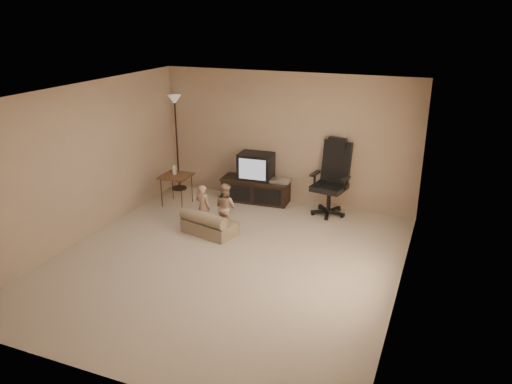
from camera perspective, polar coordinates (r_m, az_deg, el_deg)
floor at (r=7.58m, az=-3.45°, el=-7.86°), size 5.50×5.50×0.00m
room_shell at (r=7.00m, az=-3.71°, el=3.19°), size 5.50×5.50×5.50m
tv_stand at (r=9.71m, az=0.02°, el=1.19°), size 1.38×0.57×0.97m
office_chair at (r=9.20m, az=8.60°, el=0.52°), size 0.75×0.78×1.40m
side_table at (r=9.62m, az=-9.14°, el=1.81°), size 0.55×0.55×0.80m
floor_lamp at (r=10.26m, az=-9.17°, el=7.94°), size 0.31×0.31×1.97m
child_sofa at (r=8.39m, az=-5.49°, el=-3.71°), size 0.98×0.69×0.44m
toddler_left at (r=8.54m, az=-6.07°, el=-1.71°), size 0.33×0.27×0.79m
toddler_right at (r=8.45m, az=-3.52°, el=-1.72°), size 0.45×0.34×0.83m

